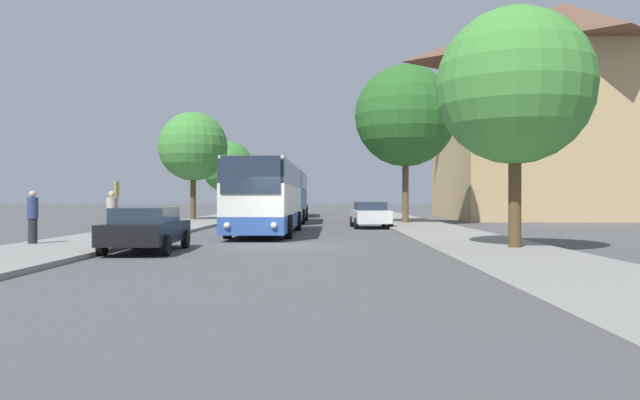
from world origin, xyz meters
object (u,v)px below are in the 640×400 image
(pedestrian_waiting_near, at_px, (112,217))
(tree_left_near, at_px, (228,167))
(bus_front, at_px, (267,196))
(pedestrian_waiting_far, at_px, (33,217))
(parked_car_left_curb, at_px, (146,228))
(tree_right_near, at_px, (406,116))
(tree_left_far, at_px, (193,147))
(bus_middle, at_px, (286,196))
(bus_rear, at_px, (292,196))
(tree_right_mid, at_px, (515,86))
(bus_stop_sign, at_px, (117,202))
(parked_car_right_near, at_px, (370,214))

(pedestrian_waiting_near, relative_size, tree_left_near, 0.27)
(bus_front, relative_size, pedestrian_waiting_far, 6.50)
(bus_front, xyz_separation_m, parked_car_left_curb, (-2.84, -9.78, -1.04))
(pedestrian_waiting_far, relative_size, tree_right_near, 0.18)
(bus_front, distance_m, pedestrian_waiting_far, 10.97)
(bus_front, bearing_deg, tree_left_far, 114.40)
(parked_car_left_curb, height_order, tree_left_far, tree_left_far)
(bus_middle, xyz_separation_m, tree_right_near, (7.83, -3.80, 5.07))
(pedestrian_waiting_near, bearing_deg, bus_rear, -54.60)
(tree_right_mid, bearing_deg, tree_right_near, 92.95)
(parked_car_left_curb, relative_size, pedestrian_waiting_far, 2.57)
(bus_stop_sign, height_order, pedestrian_waiting_far, bus_stop_sign)
(bus_stop_sign, height_order, tree_left_far, tree_left_far)
(bus_stop_sign, bearing_deg, pedestrian_waiting_far, -122.77)
(parked_car_left_curb, height_order, tree_left_near, tree_left_near)
(parked_car_right_near, bearing_deg, bus_middle, -58.33)
(parked_car_right_near, relative_size, tree_right_near, 0.45)
(bus_middle, relative_size, parked_car_right_near, 2.28)
(pedestrian_waiting_near, height_order, pedestrian_waiting_far, pedestrian_waiting_far)
(pedestrian_waiting_far, distance_m, tree_right_mid, 16.56)
(bus_rear, distance_m, tree_right_near, 20.75)
(bus_rear, bearing_deg, pedestrian_waiting_near, -97.18)
(pedestrian_waiting_far, bearing_deg, bus_rear, 55.76)
(parked_car_left_curb, bearing_deg, bus_stop_sign, 117.08)
(pedestrian_waiting_near, xyz_separation_m, tree_right_mid, (13.31, -1.48, 4.16))
(bus_rear, height_order, parked_car_right_near, bus_rear)
(bus_middle, relative_size, tree_right_near, 1.04)
(pedestrian_waiting_far, bearing_deg, tree_left_far, 65.48)
(pedestrian_waiting_near, relative_size, tree_right_mid, 0.24)
(bus_rear, bearing_deg, bus_middle, -89.29)
(bus_rear, bearing_deg, tree_right_mid, -77.20)
(bus_middle, bearing_deg, pedestrian_waiting_near, -101.70)
(pedestrian_waiting_near, bearing_deg, bus_front, -77.31)
(tree_right_near, bearing_deg, bus_middle, 154.09)
(parked_car_right_near, distance_m, bus_stop_sign, 15.55)
(parked_car_left_curb, xyz_separation_m, tree_right_near, (10.61, 19.87, 6.14))
(pedestrian_waiting_near, distance_m, tree_right_near, 22.73)
(bus_middle, height_order, parked_car_right_near, bus_middle)
(parked_car_right_near, xyz_separation_m, tree_right_near, (2.49, 4.03, 6.11))
(parked_car_left_curb, distance_m, pedestrian_waiting_far, 4.61)
(bus_front, bearing_deg, parked_car_left_curb, -105.62)
(bus_middle, relative_size, tree_left_far, 1.32)
(bus_stop_sign, bearing_deg, bus_middle, 74.76)
(bus_front, height_order, tree_right_near, tree_right_near)
(parked_car_right_near, xyz_separation_m, bus_stop_sign, (-10.57, -11.37, 0.77))
(parked_car_left_curb, xyz_separation_m, pedestrian_waiting_far, (-4.34, 1.52, 0.32))
(bus_middle, bearing_deg, parked_car_left_curb, -96.95)
(pedestrian_waiting_near, distance_m, tree_right_mid, 14.02)
(bus_stop_sign, bearing_deg, tree_right_near, 49.71)
(tree_right_mid, bearing_deg, bus_rear, 103.63)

